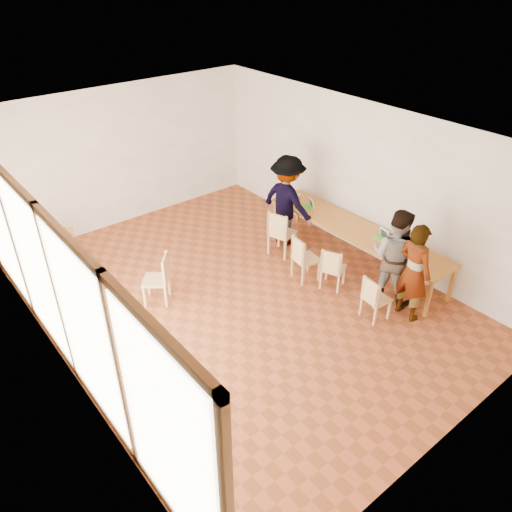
{
  "coord_description": "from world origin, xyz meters",
  "views": [
    {
      "loc": [
        -4.25,
        -5.74,
        5.36
      ],
      "look_at": [
        0.04,
        -0.45,
        1.1
      ],
      "focal_mm": 35.0,
      "sensor_mm": 36.0,
      "label": 1
    }
  ],
  "objects": [
    {
      "name": "laptop_near",
      "position": [
        2.51,
        -1.55,
        0.8
      ],
      "size": [
        0.24,
        0.26,
        0.2
      ],
      "rotation": [
        0.0,
        0.0,
        -0.16
      ],
      "color": "#4CC129",
      "rests_on": "communal_table"
    },
    {
      "name": "ground",
      "position": [
        0.0,
        0.0,
        0.0
      ],
      "size": [
        8.0,
        8.0,
        0.0
      ],
      "primitive_type": "plane",
      "color": "#A24B27",
      "rests_on": "ground"
    },
    {
      "name": "laptop_mid",
      "position": [
        2.58,
        -1.02,
        0.81
      ],
      "size": [
        0.24,
        0.27,
        0.2
      ],
      "rotation": [
        0.0,
        0.0,
        -0.16
      ],
      "color": "#4CC129",
      "rests_on": "communal_table"
    },
    {
      "name": "side_table",
      "position": [
        -2.24,
        2.81,
        0.67
      ],
      "size": [
        0.9,
        0.9,
        0.75
      ],
      "rotation": [
        0.0,
        0.0,
        -0.36
      ],
      "color": "#BC7D29",
      "rests_on": "ground"
    },
    {
      "name": "green_bottle",
      "position": [
        2.31,
        1.2,
        0.89
      ],
      "size": [
        0.07,
        0.07,
        0.28
      ],
      "primitive_type": "cylinder",
      "color": "#206D3C",
      "rests_on": "communal_table"
    },
    {
      "name": "wall_front",
      "position": [
        0.0,
        -4.0,
        1.5
      ],
      "size": [
        6.0,
        0.1,
        3.0
      ],
      "primitive_type": "cube",
      "color": "white",
      "rests_on": "ground"
    },
    {
      "name": "wall_back",
      "position": [
        0.0,
        4.0,
        1.5
      ],
      "size": [
        6.0,
        0.1,
        3.0
      ],
      "primitive_type": "cube",
      "color": "white",
      "rests_on": "ground"
    },
    {
      "name": "wall_right",
      "position": [
        3.0,
        0.0,
        1.5
      ],
      "size": [
        0.1,
        8.0,
        3.0
      ],
      "primitive_type": "cube",
      "color": "white",
      "rests_on": "ground"
    },
    {
      "name": "laptop_far",
      "position": [
        2.45,
        0.77,
        0.8
      ],
      "size": [
        0.26,
        0.27,
        0.19
      ],
      "rotation": [
        0.0,
        0.0,
        -0.4
      ],
      "color": "#4CC129",
      "rests_on": "communal_table"
    },
    {
      "name": "black_pouch",
      "position": [
        2.44,
        1.37,
        0.8
      ],
      "size": [
        0.16,
        0.26,
        0.09
      ],
      "primitive_type": "cube",
      "color": "black",
      "rests_on": "communal_table"
    },
    {
      "name": "chair_mid",
      "position": [
        1.49,
        -0.81,
        0.51
      ],
      "size": [
        0.52,
        0.52,
        0.44
      ],
      "rotation": [
        0.0,
        0.0,
        0.43
      ],
      "color": "#E3B171",
      "rests_on": "ground"
    },
    {
      "name": "yellow_mug",
      "position": [
        2.21,
        -2.06,
        0.79
      ],
      "size": [
        0.13,
        0.13,
        0.09
      ],
      "primitive_type": "imported",
      "rotation": [
        0.0,
        0.0,
        -0.21
      ],
      "color": "gold",
      "rests_on": "communal_table"
    },
    {
      "name": "window_wall",
      "position": [
        -2.96,
        0.0,
        1.5
      ],
      "size": [
        0.1,
        8.0,
        3.0
      ],
      "primitive_type": "cube",
      "color": "white",
      "rests_on": "ground"
    },
    {
      "name": "chair_empty",
      "position": [
        1.54,
        0.65,
        0.6
      ],
      "size": [
        0.56,
        0.56,
        0.52
      ],
      "rotation": [
        0.0,
        0.0,
        0.28
      ],
      "color": "#E3B171",
      "rests_on": "ground"
    },
    {
      "name": "chair_near",
      "position": [
        1.39,
        -1.85,
        0.5
      ],
      "size": [
        0.41,
        0.41,
        0.43
      ],
      "rotation": [
        0.0,
        0.0,
        -0.1
      ],
      "color": "#E3B171",
      "rests_on": "ground"
    },
    {
      "name": "person_far",
      "position": [
        2.0,
        0.96,
        0.96
      ],
      "size": [
        0.84,
        1.3,
        1.91
      ],
      "primitive_type": "imported",
      "rotation": [
        0.0,
        0.0,
        1.68
      ],
      "color": "gray",
      "rests_on": "ground"
    },
    {
      "name": "ceiling",
      "position": [
        0.0,
        0.0,
        3.02
      ],
      "size": [
        6.0,
        8.0,
        0.04
      ],
      "primitive_type": "cube",
      "color": "white",
      "rests_on": "wall_back"
    },
    {
      "name": "condiment_cup",
      "position": [
        2.62,
        1.26,
        0.78
      ],
      "size": [
        0.08,
        0.08,
        0.06
      ],
      "primitive_type": "cylinder",
      "color": "white",
      "rests_on": "communal_table"
    },
    {
      "name": "person_near",
      "position": [
        1.95,
        -2.15,
        0.87
      ],
      "size": [
        0.46,
        0.66,
        1.74
      ],
      "primitive_type": "imported",
      "rotation": [
        0.0,
        0.0,
        1.5
      ],
      "color": "gray",
      "rests_on": "ground"
    },
    {
      "name": "chair_spare",
      "position": [
        -1.06,
        0.79,
        0.56
      ],
      "size": [
        0.6,
        0.6,
        0.49
      ],
      "rotation": [
        0.0,
        0.0,
        2.45
      ],
      "color": "#E3B171",
      "rests_on": "ground"
    },
    {
      "name": "clear_glass",
      "position": [
        2.76,
        -1.15,
        0.8
      ],
      "size": [
        0.07,
        0.07,
        0.09
      ],
      "primitive_type": "cylinder",
      "color": "silver",
      "rests_on": "communal_table"
    },
    {
      "name": "communal_table",
      "position": [
        2.5,
        -0.45,
        0.7
      ],
      "size": [
        0.8,
        4.0,
        0.75
      ],
      "color": "#BC7D29",
      "rests_on": "ground"
    },
    {
      "name": "chair_far",
      "position": [
        1.28,
        -0.27,
        0.55
      ],
      "size": [
        0.49,
        0.49,
        0.48
      ],
      "rotation": [
        0.0,
        0.0,
        -0.18
      ],
      "color": "#E3B171",
      "rests_on": "ground"
    },
    {
      "name": "pink_phone",
      "position": [
        2.19,
        -1.86,
        0.76
      ],
      "size": [
        0.05,
        0.1,
        0.01
      ],
      "primitive_type": "cube",
      "color": "#F657A9",
      "rests_on": "communal_table"
    },
    {
      "name": "person_mid",
      "position": [
        2.09,
        -1.65,
        0.87
      ],
      "size": [
        0.84,
        0.98,
        1.74
      ],
      "primitive_type": "imported",
      "rotation": [
        0.0,
        0.0,
        1.81
      ],
      "color": "gray",
      "rests_on": "ground"
    }
  ]
}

